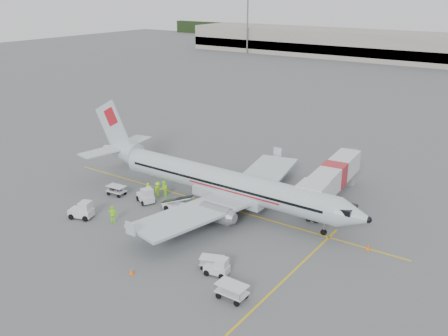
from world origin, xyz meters
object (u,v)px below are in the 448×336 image
Objects in this scene: tug_fore at (217,266)px; tug_mid at (145,195)px; jet_bridge at (333,183)px; belt_loader at (179,200)px; aircraft at (225,166)px; tug_aft at (81,210)px.

tug_fore is 0.87× the size of tug_mid.
belt_loader is at bearing -141.92° from jet_bridge.
aircraft is at bearing 110.82° from tug_fore.
tug_aft is at bearing -144.95° from belt_loader.
aircraft is 17.17× the size of tug_fore.
jet_bridge is 28.10m from tug_aft.
tug_aft is at bearing -140.98° from jet_bridge.
tug_mid is (-15.58, 7.79, 0.11)m from tug_fore.
tug_aft is (-2.80, -6.95, 0.04)m from tug_mid.
aircraft is at bearing 26.30° from tug_aft.
aircraft is 9.99m from tug_mid.
tug_mid is 7.50m from tug_aft.
tug_fore is at bearing -1.39° from tug_mid.
jet_bridge reaches higher than belt_loader.
tug_fore is 18.40m from tug_aft.
aircraft is 6.33m from belt_loader.
belt_loader is 10.47m from tug_aft.
aircraft is 2.06× the size of jet_bridge.
tug_fore is 17.42m from tug_mid.
aircraft is 14.43× the size of tug_aft.
aircraft is at bearing 52.48° from tug_mid.
tug_fore is (7.44, -11.99, -4.10)m from aircraft.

